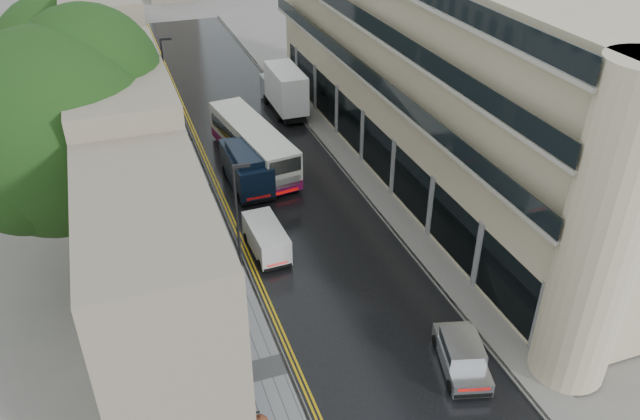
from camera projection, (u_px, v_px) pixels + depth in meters
road at (279, 179)px, 42.40m from camera, size 9.00×85.00×0.02m
left_sidewalk at (193, 192)px, 40.71m from camera, size 2.70×85.00×0.12m
right_sidewalk at (352, 165)px, 43.91m from camera, size 1.80×85.00×0.12m
old_shop_row at (117, 100)px, 38.55m from camera, size 4.50×56.00×12.00m
modern_block at (434, 69)px, 40.43m from camera, size 8.00×40.00×14.00m
tree_near at (63, 165)px, 29.18m from camera, size 10.56×10.56×13.89m
tree_far at (69, 86)px, 40.05m from camera, size 9.24×9.24×12.46m
cream_bus at (255, 166)px, 40.82m from camera, size 3.97×10.98×2.93m
white_lorry at (278, 98)px, 49.55m from camera, size 2.26×7.41×3.88m
silver_hatchback at (452, 379)px, 26.11m from camera, size 2.70×4.24×1.47m
white_van at (260, 255)px, 33.34m from camera, size 1.83×3.99×1.78m
navy_van at (239, 183)px, 38.97m from camera, size 2.39×5.66×2.86m
pedestrian at (212, 235)px, 34.89m from camera, size 0.69×0.51×1.72m
lamp_post_near at (238, 234)px, 29.90m from camera, size 0.84×0.24×7.38m
lamp_post_far at (167, 89)px, 46.14m from camera, size 0.86×0.28×7.47m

